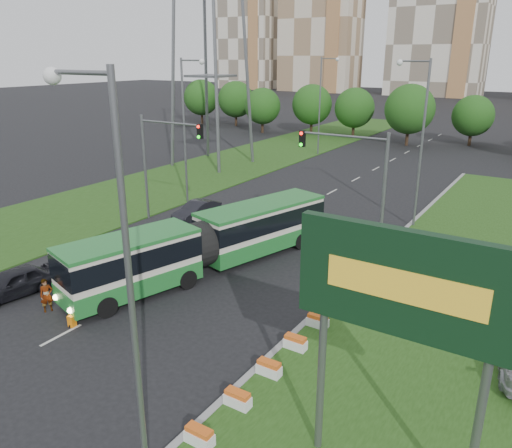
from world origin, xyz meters
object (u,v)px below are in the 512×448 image
Objects in this scene: car_left_near at (14,282)px; car_left_far at (197,211)px; articulated_bus at (206,242)px; pedestrian at (47,295)px; traffic_mast_left at (160,153)px; shopping_trolley at (72,321)px; traffic_mast_median at (359,175)px; billboard at (404,296)px.

car_left_near is 15.37m from car_left_far.
articulated_bus is 9.13m from pedestrian.
traffic_mast_left is 15.37m from pedestrian.
traffic_mast_left is 16.70m from shopping_trolley.
shopping_trolley is at bearing -76.08° from pedestrian.
car_left_near is at bearing -81.93° from traffic_mast_left.
traffic_mast_median reaches higher than pedestrian.
billboard is 1.00× the size of traffic_mast_left.
billboard is 18.52m from pedestrian.
pedestrian is (-3.50, -8.39, -0.89)m from articulated_bus.
articulated_bus is at bearing 77.41° from shopping_trolley.
billboard reaches higher than car_left_far.
car_left_near is at bearing -87.27° from car_left_far.
articulated_bus is at bearing 146.15° from billboard.
car_left_far is 2.53× the size of pedestrian.
traffic_mast_median is 1.82× the size of car_left_far.
traffic_mast_left is at bearing 42.22° from pedestrian.
car_left_far is at bearing 148.14° from articulated_bus.
traffic_mast_left reaches higher than shopping_trolley.
traffic_mast_left reaches higher than car_left_near.
car_left_near is (-20.68, 1.27, -5.40)m from billboard.
car_left_far is (1.94, 1.64, -4.63)m from traffic_mast_left.
shopping_trolley is at bearing 177.04° from billboard.
traffic_mast_left is at bearing 146.45° from billboard.
articulated_bus reaches higher than car_left_far.
car_left_far is (-20.68, 16.64, -5.44)m from billboard.
traffic_mast_left reaches higher than car_left_far.
articulated_bus reaches higher than pedestrian.
car_left_near is 2.97m from pedestrian.
articulated_bus is 9.67m from car_left_far.
articulated_bus is (-6.74, -6.47, -3.60)m from traffic_mast_median.
traffic_mast_median reaches higher than car_left_near.
articulated_bus reaches higher than car_left_near.
traffic_mast_median is at bearing -11.89° from pedestrian.
billboard is 4.60× the size of pedestrian.
articulated_bus is (-14.21, 9.53, -4.41)m from billboard.
traffic_mast_median is 17.91m from shopping_trolley.
articulated_bus is at bearing 0.04° from pedestrian.
car_left_near is (-6.47, -8.26, -0.99)m from articulated_bus.
billboard is 1.82× the size of car_left_far.
traffic_mast_median reaches higher than car_left_far.
car_left_far is 7.85× the size of shopping_trolley.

